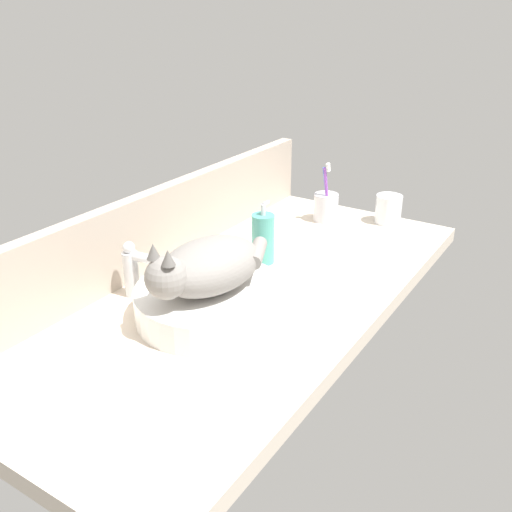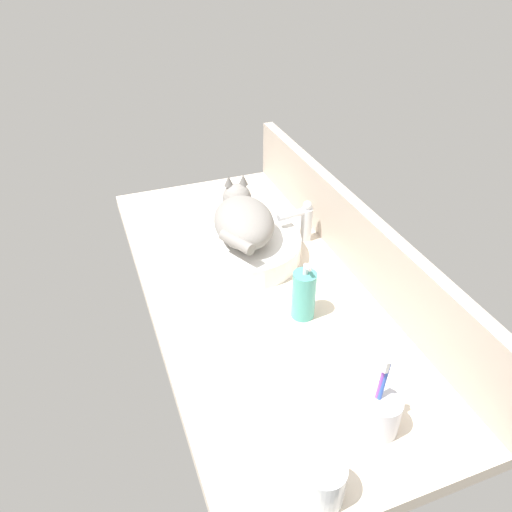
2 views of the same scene
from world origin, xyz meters
TOP-DOWN VIEW (x-y plane):
  - ground_plane at (0.00, 0.00)cm, footprint 133.26×60.88cm
  - backsplash_panel at (0.00, 28.64)cm, footprint 133.26×3.60cm
  - sink_basin at (-14.37, 0.67)cm, footprint 33.53×33.53cm
  - cat at (-15.73, 0.81)cm, footprint 31.66×20.77cm
  - faucet at (-16.70, 20.80)cm, footprint 4.04×11.86cm
  - soap_dispenser at (15.27, 6.04)cm, footprint 6.00×6.00cm
  - toothbrush_cup at (51.70, 5.86)cm, footprint 7.52×7.52cm
  - water_glass at (60.39, -11.21)cm, footprint 7.97×7.97cm

SIDE VIEW (x-z plane):
  - ground_plane at x=0.00cm, z-range -4.00..0.00cm
  - sink_basin at x=-14.37cm, z-range 0.00..6.75cm
  - water_glass at x=60.39cm, z-range -0.62..8.14cm
  - toothbrush_cup at x=51.70cm, z-range -4.70..13.98cm
  - soap_dispenser at x=15.27cm, z-range -1.54..14.94cm
  - faucet at x=-16.70cm, z-range 0.50..14.10cm
  - backsplash_panel at x=0.00cm, z-range 0.00..20.05cm
  - cat at x=-15.73cm, z-range 5.51..19.51cm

